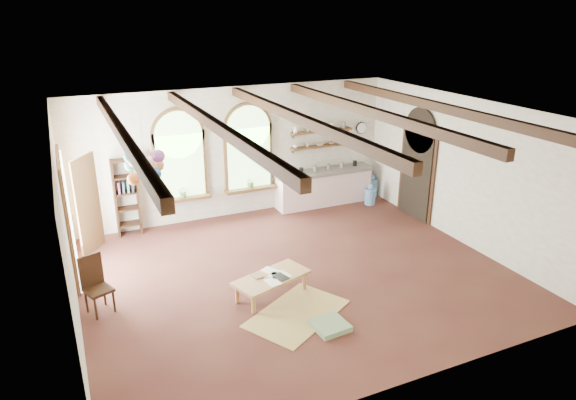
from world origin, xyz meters
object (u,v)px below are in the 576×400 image
coffee_table (271,279)px  side_chair (99,296)px  kitchen_counter (323,187)px  balloon_cluster (145,164)px

coffee_table → side_chair: (-2.89, 0.74, -0.06)m
coffee_table → side_chair: side_chair is taller
coffee_table → side_chair: size_ratio=1.48×
kitchen_counter → side_chair: side_chair is taller
side_chair → balloon_cluster: size_ratio=0.90×
kitchen_counter → balloon_cluster: size_ratio=2.35×
kitchen_counter → side_chair: size_ratio=2.60×
coffee_table → balloon_cluster: (-1.81, 1.38, 2.00)m
coffee_table → side_chair: bearing=165.6°
balloon_cluster → kitchen_counter: bearing=26.2°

